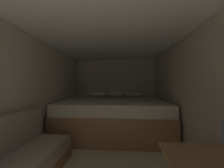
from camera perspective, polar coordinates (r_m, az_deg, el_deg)
name	(u,v)px	position (r m, az deg, el deg)	size (l,w,h in m)	color
ground_plane	(109,158)	(2.53, -1.32, -29.76)	(6.63, 6.63, 0.00)	beige
wall_back	(115,90)	(4.55, 1.45, -2.84)	(2.80, 0.05, 2.11)	beige
wall_left	(32,96)	(2.72, -31.67, -4.32)	(0.05, 4.63, 2.11)	beige
wall_right	(193,96)	(2.50, 32.04, -4.66)	(0.05, 4.63, 2.11)	beige
ceiling_slab	(109,33)	(2.38, -1.31, 21.52)	(2.80, 4.63, 0.05)	white
bed	(114,115)	(3.58, 0.66, -13.53)	(2.58, 2.00, 1.03)	#9E7247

